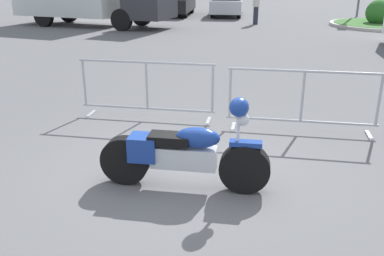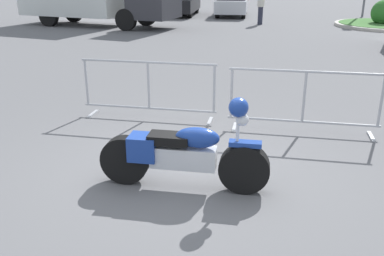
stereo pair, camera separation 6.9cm
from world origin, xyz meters
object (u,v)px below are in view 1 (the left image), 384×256
Objects in this scene: parked_car_white at (130,2)px; pedestrian at (256,5)px; parked_car_maroon at (89,0)px; parked_car_silver at (227,3)px; crowd_barrier_far at (302,101)px; crowd_barrier_near at (147,89)px; parked_car_black at (176,2)px; motorcycle at (184,153)px.

pedestrian reaches higher than parked_car_white.
parked_car_maroon is 8.88m from parked_car_silver.
crowd_barrier_far is at bearing -157.16° from parked_car_white.
crowd_barrier_near and crowd_barrier_far have the same top height.
crowd_barrier_near is 18.69m from parked_car_black.
pedestrian reaches higher than crowd_barrier_far.
crowd_barrier_far is 0.56× the size of parked_car_silver.
crowd_barrier_far is 15.03m from pedestrian.
crowd_barrier_near is at bearing -13.43° from pedestrian.
parked_car_silver is (-3.32, 20.87, 0.27)m from motorcycle.
parked_car_white is at bearing 120.32° from crowd_barrier_far.
crowd_barrier_far is at bearing -164.50° from parked_car_black.
pedestrian reaches higher than parked_car_silver.
parked_car_maroon reaches higher than crowd_barrier_near.
parked_car_white is at bearing -125.32° from pedestrian.
crowd_barrier_near is at bearing -157.13° from parked_car_maroon.
crowd_barrier_far is 0.60× the size of parked_car_white.
parked_car_black is (5.92, -0.49, 0.03)m from parked_car_maroon.
pedestrian is at bearing -116.14° from parked_car_maroon.
parked_car_black reaches higher than crowd_barrier_far.
crowd_barrier_far is 19.09m from parked_car_silver.
motorcycle reaches higher than crowd_barrier_far.
parked_car_silver reaches higher than motorcycle.
parked_car_black reaches higher than crowd_barrier_near.
parked_car_white is 0.92× the size of parked_car_black.
parked_car_maroon is 2.59× the size of pedestrian.
parked_car_black is at bearing 112.97° from crowd_barrier_far.
crowd_barrier_far is 0.57× the size of parked_car_maroon.
parked_car_white is at bearing 86.10° from parked_car_silver.
pedestrian reaches higher than crowd_barrier_near.
crowd_barrier_near is at bearing 180.00° from crowd_barrier_far.
motorcycle is 0.86× the size of crowd_barrier_far.
motorcycle is 2.72m from crowd_barrier_far.
parked_car_black is at bearing 101.39° from motorcycle.
parked_car_silver is at bearing -88.30° from parked_car_black.
pedestrian reaches higher than parked_car_maroon.
crowd_barrier_near is (-1.36, 2.36, 0.10)m from motorcycle.
parked_car_maroon is (-12.20, 20.88, 0.26)m from motorcycle.
motorcycle is 21.13m from parked_car_silver.
motorcycle is 21.34m from parked_car_black.
crowd_barrier_near is 19.78m from parked_car_white.
crowd_barrier_far is (2.72, 0.00, 0.00)m from crowd_barrier_near.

